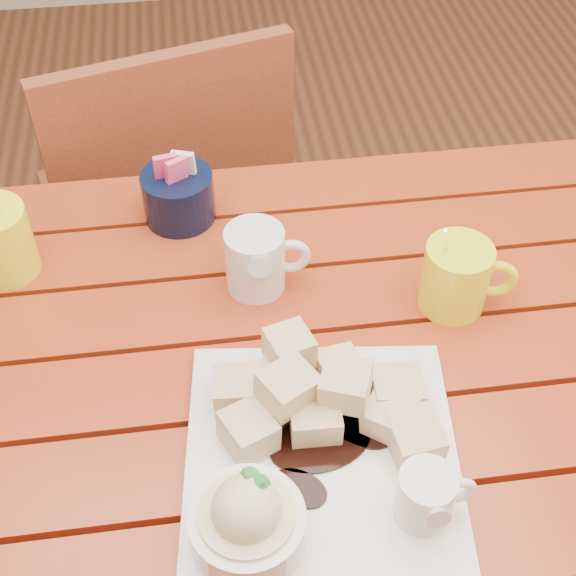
{
  "coord_description": "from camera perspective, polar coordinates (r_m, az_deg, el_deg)",
  "views": [
    {
      "loc": [
        -0.08,
        -0.58,
        1.49
      ],
      "look_at": [
        0.0,
        0.07,
        0.82
      ],
      "focal_mm": 50.0,
      "sensor_mm": 36.0,
      "label": 1
    }
  ],
  "objects": [
    {
      "name": "table",
      "position": [
        1.03,
        0.32,
        -9.62
      ],
      "size": [
        1.2,
        0.79,
        0.75
      ],
      "color": "maroon",
      "rests_on": "ground"
    },
    {
      "name": "cream_pitcher",
      "position": [
        1.0,
        -2.21,
        2.1
      ],
      "size": [
        0.11,
        0.09,
        0.09
      ],
      "rotation": [
        0.0,
        0.0,
        -0.05
      ],
      "color": "white",
      "rests_on": "table"
    },
    {
      "name": "coffee_mug_right",
      "position": [
        1.0,
        11.98,
        0.82
      ],
      "size": [
        0.12,
        0.08,
        0.14
      ],
      "rotation": [
        0.0,
        0.0,
        -0.21
      ],
      "color": "#FFF620",
      "rests_on": "table"
    },
    {
      "name": "dessert_plate",
      "position": [
        0.84,
        1.48,
        -11.9
      ],
      "size": [
        0.32,
        0.32,
        0.12
      ],
      "rotation": [
        0.0,
        0.0,
        -0.12
      ],
      "color": "white",
      "rests_on": "table"
    },
    {
      "name": "chair_far",
      "position": [
        1.56,
        -8.48,
        5.47
      ],
      "size": [
        0.51,
        0.51,
        0.88
      ],
      "rotation": [
        0.0,
        0.0,
        3.41
      ],
      "color": "brown",
      "rests_on": "ground"
    },
    {
      "name": "sugar_caddy",
      "position": [
        1.12,
        -7.81,
        6.57
      ],
      "size": [
        0.1,
        0.1,
        0.11
      ],
      "color": "black",
      "rests_on": "table"
    }
  ]
}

